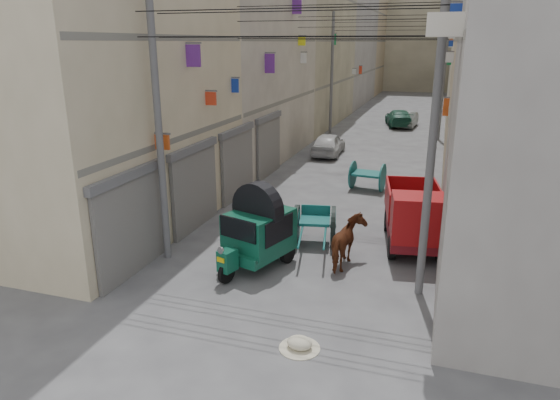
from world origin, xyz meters
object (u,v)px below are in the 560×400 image
at_px(horse, 348,243).
at_px(distant_car_grey, 408,120).
at_px(feed_sack, 300,343).
at_px(distant_car_green, 399,118).
at_px(auto_rickshaw, 258,229).
at_px(second_cart, 368,175).
at_px(distant_car_white, 329,144).
at_px(mini_truck, 415,221).
at_px(tonga_cart, 315,224).

distance_m(horse, distant_car_grey, 25.53).
relative_size(feed_sack, distant_car_green, 0.13).
relative_size(auto_rickshaw, second_cart, 1.84).
height_order(second_cart, distant_car_green, distant_car_green).
xyz_separation_m(distant_car_white, distant_car_green, (2.81, 11.59, -0.01)).
height_order(second_cart, distant_car_white, distant_car_white).
bearing_deg(distant_car_white, distant_car_green, -105.64).
relative_size(auto_rickshaw, mini_truck, 0.74).
bearing_deg(distant_car_grey, auto_rickshaw, -90.64).
xyz_separation_m(feed_sack, distant_car_white, (-3.57, 18.46, 0.49)).
xyz_separation_m(tonga_cart, horse, (1.29, -1.35, 0.06)).
distance_m(auto_rickshaw, horse, 2.55).
height_order(auto_rickshaw, distant_car_white, auto_rickshaw).
height_order(auto_rickshaw, mini_truck, mini_truck).
bearing_deg(auto_rickshaw, feed_sack, -40.12).
xyz_separation_m(mini_truck, second_cart, (-2.32, 6.13, -0.30)).
distance_m(auto_rickshaw, distant_car_white, 14.98).
height_order(auto_rickshaw, tonga_cart, auto_rickshaw).
bearing_deg(feed_sack, second_cart, 92.08).
bearing_deg(feed_sack, tonga_cart, 101.17).
height_order(feed_sack, distant_car_white, distant_car_white).
bearing_deg(mini_truck, distant_car_white, 104.39).
xyz_separation_m(mini_truck, feed_sack, (-1.88, -6.02, -0.81)).
distance_m(feed_sack, distant_car_white, 18.81).
height_order(horse, distant_car_green, horse).
height_order(distant_car_grey, distant_car_green, distant_car_green).
bearing_deg(feed_sack, distant_car_white, 100.94).
bearing_deg(tonga_cart, horse, -57.31).
bearing_deg(auto_rickshaw, distant_car_white, 112.82).
xyz_separation_m(feed_sack, distant_car_grey, (-0.08, 29.80, 0.42)).
distance_m(auto_rickshaw, mini_truck, 4.80).
xyz_separation_m(horse, distant_car_white, (-3.76, 14.19, -0.08)).
distance_m(distant_car_white, distant_car_green, 11.93).
relative_size(feed_sack, distant_car_grey, 0.16).
distance_m(tonga_cart, second_cart, 6.57).
distance_m(feed_sack, distant_car_grey, 29.80).
height_order(auto_rickshaw, distant_car_grey, auto_rickshaw).
distance_m(auto_rickshaw, feed_sack, 4.30).
distance_m(second_cart, feed_sack, 12.17).
distance_m(mini_truck, distant_car_grey, 23.86).
xyz_separation_m(tonga_cart, distant_car_white, (-2.46, 12.84, -0.02)).
relative_size(feed_sack, distant_car_white, 0.15).
xyz_separation_m(auto_rickshaw, horse, (2.42, 0.72, -0.39)).
relative_size(second_cart, horse, 0.89).
bearing_deg(tonga_cart, mini_truck, -3.44).
height_order(second_cart, horse, horse).
xyz_separation_m(tonga_cart, feed_sack, (1.11, -5.62, -0.51)).
relative_size(tonga_cart, second_cart, 1.93).
bearing_deg(mini_truck, distant_car_green, 87.00).
bearing_deg(distant_car_grey, mini_truck, -81.24).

